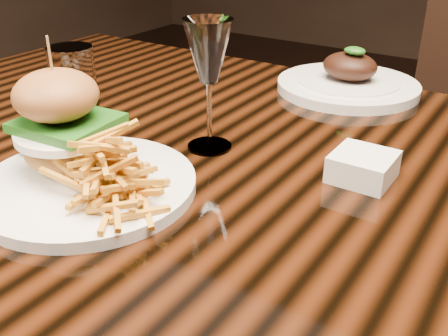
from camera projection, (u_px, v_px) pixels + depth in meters
The scene contains 6 objects.
dining_table at pixel (283, 224), 0.72m from camera, with size 1.60×0.90×0.75m.
burger_plate at pixel (82, 154), 0.63m from camera, with size 0.27×0.27×0.18m.
ramekin at pixel (363, 167), 0.67m from camera, with size 0.07×0.07×0.03m, color white.
wine_glass at pixel (208, 56), 0.70m from camera, with size 0.07×0.07×0.18m.
water_tumbler at pixel (73, 77), 0.89m from camera, with size 0.08×0.08×0.10m, color white.
far_dish at pixel (348, 82), 0.98m from camera, with size 0.26×0.26×0.09m.
Camera 1 is at (0.26, -0.55, 1.07)m, focal length 42.00 mm.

